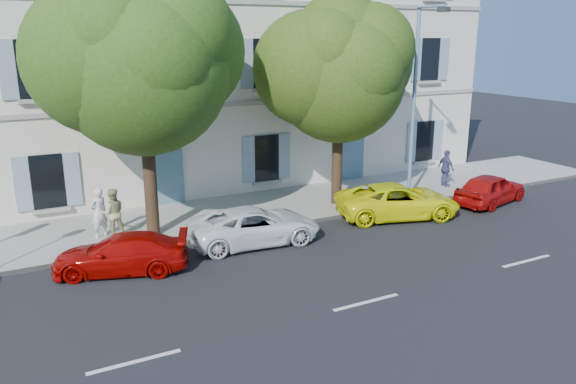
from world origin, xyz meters
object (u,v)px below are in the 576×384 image
car_white_coupe (255,226)px  pedestrian_c (446,168)px  tree_left (142,68)px  pedestrian_a (99,212)px  pedestrian_b (113,213)px  tree_right (339,76)px  car_red_hatchback (490,189)px  car_red_coupe (121,254)px  street_lamp (417,94)px  car_yellow_supercar (398,201)px

car_white_coupe → pedestrian_c: 10.66m
tree_left → pedestrian_c: (13.32, 0.27, -4.74)m
pedestrian_c → pedestrian_a: bearing=90.0°
pedestrian_b → tree_right: bearing=-177.2°
tree_left → car_red_hatchback: bearing=-9.7°
car_white_coupe → car_red_coupe: bearing=99.2°
car_white_coupe → pedestrian_a: 5.26m
car_red_coupe → pedestrian_b: (0.34, 2.78, 0.42)m
tree_left → pedestrian_b: bearing=160.0°
pedestrian_a → car_red_hatchback: bearing=143.2°
street_lamp → pedestrian_c: size_ratio=4.62×
car_red_coupe → car_white_coupe: bearing=114.0°
street_lamp → pedestrian_a: size_ratio=4.53×
car_white_coupe → street_lamp: bearing=-75.7°
car_red_coupe → car_white_coupe: 4.46m
pedestrian_a → car_white_coupe: bearing=124.0°
street_lamp → pedestrian_b: size_ratio=4.59×
tree_left → street_lamp: size_ratio=1.13×
tree_left → street_lamp: tree_left is taller
tree_right → street_lamp: 3.25m
car_white_coupe → car_yellow_supercar: car_yellow_supercar is taller
car_red_hatchback → street_lamp: street_lamp is taller
car_red_coupe → car_red_hatchback: bearing=109.8°
car_yellow_supercar → car_red_hatchback: (4.52, -0.32, -0.02)m
car_yellow_supercar → pedestrian_c: pedestrian_c is taller
car_yellow_supercar → street_lamp: (1.68, 1.27, 3.84)m
car_red_hatchback → tree_left: size_ratio=0.43×
tree_left → pedestrian_b: 4.90m
car_white_coupe → car_yellow_supercar: size_ratio=0.94×
tree_right → street_lamp: bearing=-18.2°
tree_right → street_lamp: tree_right is taller
tree_left → car_white_coupe: bearing=-34.4°
car_yellow_supercar → tree_right: (-1.33, 2.26, 4.55)m
car_red_hatchback → tree_right: 7.86m
car_white_coupe → pedestrian_a: bearing=64.5°
car_white_coupe → car_red_hatchback: car_red_hatchback is taller
car_yellow_supercar → pedestrian_a: bearing=92.3°
car_white_coupe → pedestrian_b: size_ratio=2.64×
tree_left → pedestrian_c: bearing=1.2°
car_red_hatchback → pedestrian_b: bearing=64.9°
car_yellow_supercar → car_red_hatchback: bearing=-77.8°
car_yellow_supercar → tree_left: tree_left is taller
car_red_coupe → car_yellow_supercar: (10.43, 0.37, 0.09)m
pedestrian_b → car_red_hatchback: bearing=173.2°
car_red_coupe → tree_right: (9.10, 2.63, 4.64)m
car_red_coupe → street_lamp: (12.11, 1.64, 3.92)m
car_yellow_supercar → tree_left: bearing=93.8°
tree_left → tree_right: 7.57m
tree_left → pedestrian_a: (-1.63, 0.65, -4.72)m
tree_right → pedestrian_c: bearing=-0.3°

